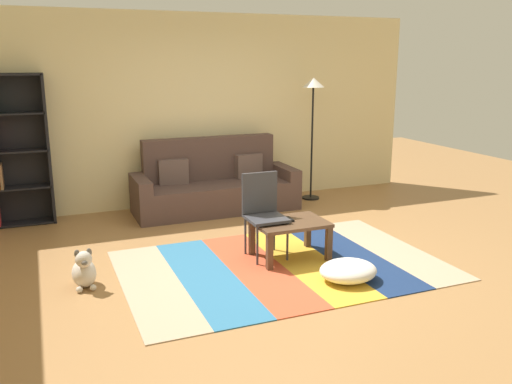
% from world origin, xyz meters
% --- Properties ---
extents(ground_plane, '(14.00, 14.00, 0.00)m').
position_xyz_m(ground_plane, '(0.00, 0.00, 0.00)').
color(ground_plane, '#9E7042').
extents(back_wall, '(6.80, 0.10, 2.70)m').
position_xyz_m(back_wall, '(0.00, 2.55, 1.35)').
color(back_wall, beige).
rests_on(back_wall, ground_plane).
extents(rug, '(3.23, 2.15, 0.01)m').
position_xyz_m(rug, '(0.06, -0.27, 0.01)').
color(rug, tan).
rests_on(rug, ground_plane).
extents(couch, '(2.26, 0.80, 1.00)m').
position_xyz_m(couch, '(0.08, 2.02, 0.34)').
color(couch, '#4C3833').
rests_on(couch, ground_plane).
extents(bookshelf, '(0.90, 0.28, 1.90)m').
position_xyz_m(bookshelf, '(-2.58, 2.31, 0.97)').
color(bookshelf, black).
rests_on(bookshelf, ground_plane).
extents(coffee_table, '(0.76, 0.55, 0.40)m').
position_xyz_m(coffee_table, '(0.23, -0.10, 0.34)').
color(coffee_table, '#513826').
rests_on(coffee_table, rug).
extents(pouf, '(0.56, 0.48, 0.20)m').
position_xyz_m(pouf, '(0.48, -0.87, 0.11)').
color(pouf, white).
rests_on(pouf, rug).
extents(dog, '(0.22, 0.35, 0.40)m').
position_xyz_m(dog, '(-1.86, -0.06, 0.16)').
color(dog, beige).
rests_on(dog, ground_plane).
extents(standing_lamp, '(0.32, 0.32, 1.81)m').
position_xyz_m(standing_lamp, '(1.63, 2.07, 1.51)').
color(standing_lamp, black).
rests_on(standing_lamp, ground_plane).
extents(tv_remote, '(0.05, 0.15, 0.02)m').
position_xyz_m(tv_remote, '(0.25, -0.06, 0.42)').
color(tv_remote, black).
rests_on(tv_remote, coffee_table).
extents(folding_chair, '(0.40, 0.40, 0.90)m').
position_xyz_m(folding_chair, '(0.00, 0.09, 0.53)').
color(folding_chair, '#38383D').
rests_on(folding_chair, ground_plane).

